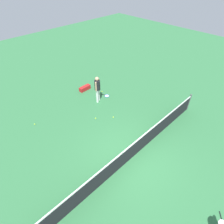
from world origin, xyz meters
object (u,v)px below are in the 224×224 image
(tennis_ball_near_player, at_px, (102,91))
(tennis_ball_baseline, at_px, (35,124))
(tennis_racket_near_player, at_px, (107,96))
(equipment_bag, at_px, (85,88))
(tennis_racket_far_player, at_px, (223,223))
(tennis_ball_by_net, at_px, (113,117))
(player_near_side, at_px, (97,87))
(tennis_ball_midcourt, at_px, (96,118))

(tennis_ball_near_player, distance_m, tennis_ball_baseline, 4.74)
(tennis_racket_near_player, height_order, equipment_bag, equipment_bag)
(tennis_ball_near_player, bearing_deg, tennis_racket_near_player, 79.83)
(tennis_racket_far_player, relative_size, tennis_ball_by_net, 8.63)
(player_near_side, distance_m, tennis_ball_midcourt, 1.94)
(tennis_racket_near_player, xyz_separation_m, equipment_bag, (0.53, -1.55, 0.13))
(tennis_ball_midcourt, bearing_deg, player_near_side, -136.15)
(tennis_racket_far_player, relative_size, tennis_ball_midcourt, 8.63)
(player_near_side, distance_m, tennis_ball_by_net, 2.08)
(player_near_side, xyz_separation_m, tennis_ball_by_net, (0.44, 1.79, -0.98))
(player_near_side, xyz_separation_m, equipment_bag, (-0.23, -1.59, -0.87))
(tennis_racket_far_player, bearing_deg, player_near_side, -101.08)
(tennis_ball_midcourt, distance_m, equipment_bag, 3.11)
(tennis_ball_midcourt, relative_size, equipment_bag, 0.08)
(tennis_ball_baseline, height_order, equipment_bag, equipment_bag)
(equipment_bag, bearing_deg, tennis_ball_by_net, 78.77)
(player_near_side, distance_m, tennis_ball_baseline, 4.08)
(tennis_racket_near_player, distance_m, tennis_ball_near_player, 0.56)
(player_near_side, relative_size, tennis_ball_by_net, 25.76)
(player_near_side, relative_size, equipment_bag, 2.10)
(player_near_side, bearing_deg, equipment_bag, -98.37)
(tennis_racket_far_player, xyz_separation_m, tennis_ball_by_net, (-1.18, -6.49, 0.02))
(tennis_ball_by_net, distance_m, tennis_ball_midcourt, 1.00)
(equipment_bag, bearing_deg, tennis_ball_near_player, 122.19)
(tennis_ball_midcourt, height_order, equipment_bag, equipment_bag)
(tennis_racket_near_player, height_order, tennis_ball_by_net, tennis_ball_by_net)
(tennis_racket_far_player, distance_m, tennis_ball_near_player, 9.22)
(tennis_ball_by_net, bearing_deg, tennis_racket_far_player, 79.66)
(tennis_ball_near_player, xyz_separation_m, tennis_ball_midcourt, (2.07, 1.76, 0.00))
(tennis_ball_near_player, relative_size, tennis_ball_by_net, 1.00)
(player_near_side, relative_size, tennis_ball_midcourt, 25.76)
(tennis_ball_by_net, bearing_deg, tennis_racket_near_player, -123.14)
(tennis_ball_baseline, distance_m, equipment_bag, 4.19)
(tennis_racket_near_player, distance_m, tennis_racket_far_player, 8.66)
(tennis_racket_far_player, relative_size, equipment_bag, 0.70)
(tennis_racket_near_player, relative_size, tennis_ball_near_player, 9.19)
(tennis_ball_midcourt, distance_m, tennis_ball_baseline, 3.30)
(tennis_ball_by_net, relative_size, equipment_bag, 0.08)
(tennis_ball_by_net, bearing_deg, tennis_ball_baseline, -36.77)
(player_near_side, height_order, tennis_ball_by_net, player_near_side)
(player_near_side, distance_m, tennis_racket_far_player, 8.50)
(tennis_ball_baseline, bearing_deg, tennis_ball_near_player, 177.78)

